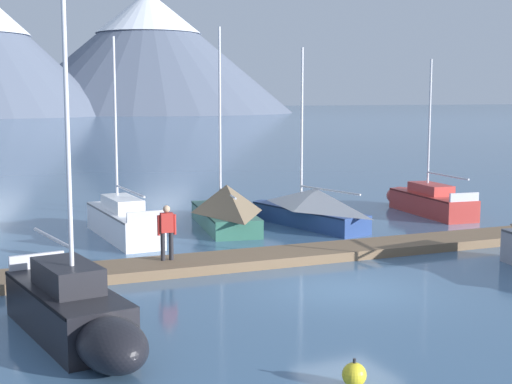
# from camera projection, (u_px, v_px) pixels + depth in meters

# --- Properties ---
(ground_plane) EXTENTS (700.00, 700.00, 0.00)m
(ground_plane) POSITION_uv_depth(u_px,v_px,m) (348.00, 290.00, 20.17)
(ground_plane) COLOR #426689
(mountain_shoulder_ridge) EXTENTS (91.55, 91.55, 38.12)m
(mountain_shoulder_ridge) POSITION_uv_depth(u_px,v_px,m) (149.00, 51.00, 234.10)
(mountain_shoulder_ridge) COLOR slate
(mountain_shoulder_ridge) RESTS_ON ground
(dock) EXTENTS (24.44, 2.96, 0.30)m
(dock) POSITION_uv_depth(u_px,v_px,m) (282.00, 256.00, 23.74)
(dock) COLOR brown
(dock) RESTS_ON ground
(sailboat_second_berth) EXTENTS (2.17, 6.08, 8.58)m
(sailboat_second_berth) POSITION_uv_depth(u_px,v_px,m) (76.00, 312.00, 15.81)
(sailboat_second_berth) COLOR black
(sailboat_second_berth) RESTS_ON ground
(sailboat_mid_dock_port) EXTENTS (1.56, 6.54, 7.47)m
(sailboat_mid_dock_port) POSITION_uv_depth(u_px,v_px,m) (121.00, 219.00, 27.82)
(sailboat_mid_dock_port) COLOR white
(sailboat_mid_dock_port) RESTS_ON ground
(sailboat_mid_dock_starboard) EXTENTS (3.03, 6.84, 8.04)m
(sailboat_mid_dock_starboard) POSITION_uv_depth(u_px,v_px,m) (225.00, 207.00, 29.71)
(sailboat_mid_dock_starboard) COLOR #336B56
(sailboat_mid_dock_starboard) RESTS_ON ground
(sailboat_far_berth) EXTENTS (2.70, 6.77, 7.21)m
(sailboat_far_berth) POSITION_uv_depth(u_px,v_px,m) (308.00, 207.00, 29.98)
(sailboat_far_berth) COLOR navy
(sailboat_far_berth) RESTS_ON ground
(sailboat_end_of_dock) EXTENTS (2.16, 6.44, 6.89)m
(sailboat_end_of_dock) POSITION_uv_depth(u_px,v_px,m) (426.00, 200.00, 33.42)
(sailboat_end_of_dock) COLOR #B2332D
(sailboat_end_of_dock) RESTS_ON ground
(person_on_dock) EXTENTS (0.59, 0.25, 1.69)m
(person_on_dock) POSITION_uv_depth(u_px,v_px,m) (167.00, 229.00, 22.37)
(person_on_dock) COLOR #232328
(person_on_dock) RESTS_ON dock
(mooring_buoy_channel_marker) EXTENTS (0.45, 0.45, 0.53)m
(mooring_buoy_channel_marker) POSITION_uv_depth(u_px,v_px,m) (354.00, 375.00, 13.43)
(mooring_buoy_channel_marker) COLOR yellow
(mooring_buoy_channel_marker) RESTS_ON ground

